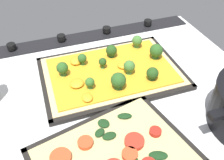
# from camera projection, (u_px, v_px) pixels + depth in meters

# --- Properties ---
(ground_plane) EXTENTS (0.81, 0.70, 0.03)m
(ground_plane) POSITION_uv_depth(u_px,v_px,m) (115.00, 101.00, 0.66)
(ground_plane) COLOR silver
(stove_control_panel) EXTENTS (0.78, 0.07, 0.03)m
(stove_control_panel) POSITION_uv_depth(u_px,v_px,m) (85.00, 36.00, 0.87)
(stove_control_panel) COLOR black
(stove_control_panel) RESTS_ON ground_plane
(baking_tray_front) EXTENTS (0.40, 0.27, 0.01)m
(baking_tray_front) POSITION_uv_depth(u_px,v_px,m) (111.00, 74.00, 0.72)
(baking_tray_front) COLOR black
(baking_tray_front) RESTS_ON ground_plane
(broccoli_pizza) EXTENTS (0.37, 0.25, 0.06)m
(broccoli_pizza) POSITION_uv_depth(u_px,v_px,m) (113.00, 70.00, 0.71)
(broccoli_pizza) COLOR #D3B77F
(broccoli_pizza) RESTS_ON baking_tray_front
(baking_tray_back) EXTENTS (0.36, 0.30, 0.01)m
(baking_tray_back) POSITION_uv_depth(u_px,v_px,m) (114.00, 159.00, 0.51)
(baking_tray_back) COLOR black
(baking_tray_back) RESTS_ON ground_plane
(veggie_pizza_back) EXTENTS (0.33, 0.27, 0.02)m
(veggie_pizza_back) POSITION_uv_depth(u_px,v_px,m) (114.00, 157.00, 0.50)
(veggie_pizza_back) COLOR tan
(veggie_pizza_back) RESTS_ON baking_tray_back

